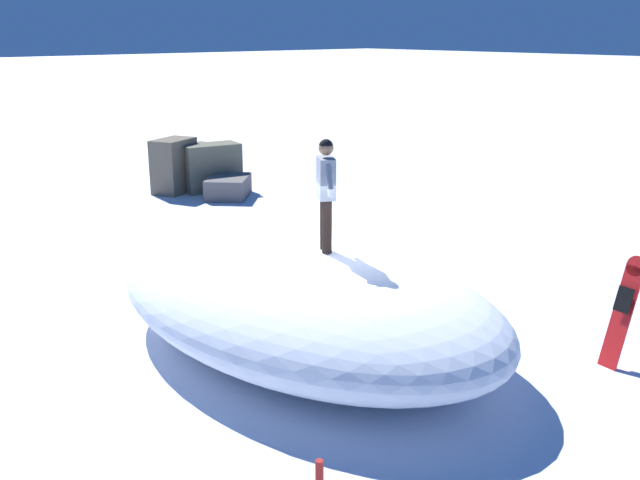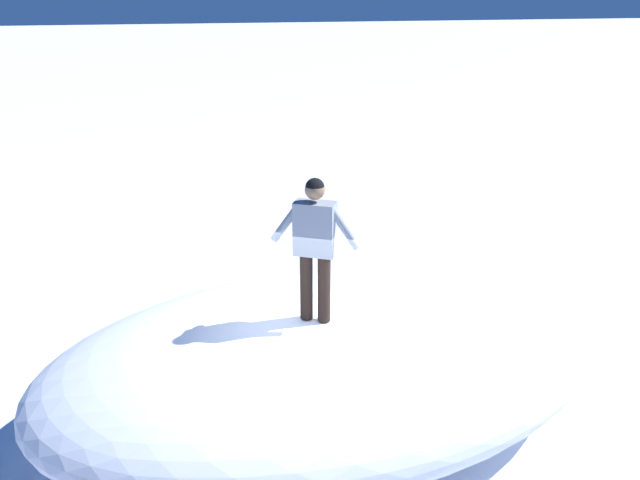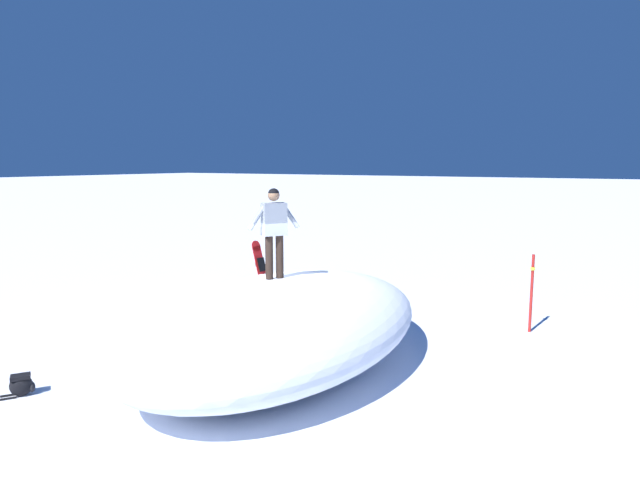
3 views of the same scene
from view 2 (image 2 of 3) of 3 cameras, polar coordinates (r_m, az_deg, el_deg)
The scene contains 3 objects.
ground at distance 7.58m, azimuth -0.10°, elevation -18.29°, with size 240.00×240.00×0.00m, color white.
snow_mound at distance 7.66m, azimuth 0.71°, elevation -10.90°, with size 6.90×4.19×1.50m, color white.
snowboarder_standing at distance 6.58m, azimuth -0.46°, elevation 0.11°, with size 0.87×0.60×1.61m.
Camera 2 is at (-1.73, -5.57, 4.83)m, focal length 35.14 mm.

